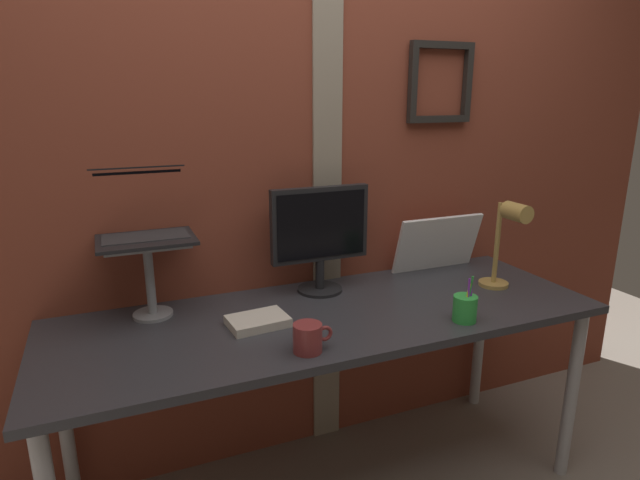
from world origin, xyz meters
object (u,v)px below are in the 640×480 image
Objects in this scene: monitor at (320,231)px; whiteboard_panel at (438,243)px; pen_cup at (465,308)px; coffee_mug at (308,338)px; desk_lamp at (507,236)px; laptop at (143,218)px.

whiteboard_panel is (0.58, 0.04, -0.13)m from monitor.
pen_cup is at bearing -114.49° from whiteboard_panel.
desk_lamp is at bearing 11.61° from coffee_mug.
monitor is at bearing 63.44° from coffee_mug.
monitor is 0.66m from laptop.
whiteboard_panel is 2.45× the size of pen_cup.
monitor is 0.74m from desk_lamp.
whiteboard_panel reaches higher than coffee_mug.
coffee_mug is at bearing -52.23° from laptop.
whiteboard_panel is at bearing 108.31° from desk_lamp.
pen_cup is (-0.23, -0.50, -0.08)m from whiteboard_panel.
desk_lamp reaches higher than pen_cup.
whiteboard_panel is (1.23, -0.04, -0.22)m from laptop.
monitor is at bearing -176.24° from whiteboard_panel.
desk_lamp is 0.96m from coffee_mug.
pen_cup is (0.36, -0.46, -0.20)m from monitor.
monitor is at bearing 127.41° from pen_cup.
laptop reaches higher than whiteboard_panel.
whiteboard_panel is at bearing -1.64° from laptop.
coffee_mug is at bearing -116.56° from monitor.
pen_cup is at bearing -28.19° from laptop.
monitor reaches higher than whiteboard_panel.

